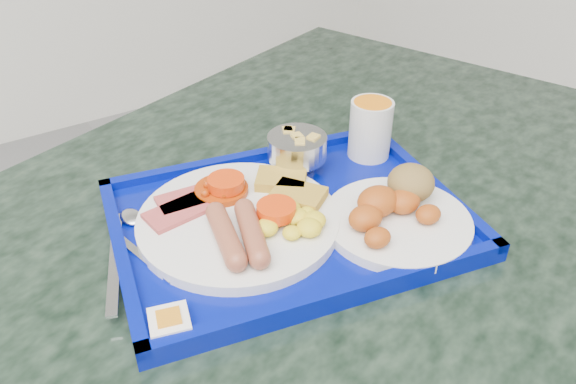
# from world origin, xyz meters

# --- Properties ---
(table) EXTENTS (1.50, 1.23, 0.80)m
(table) POSITION_xyz_m (1.18, 0.94, 0.60)
(table) COLOR slate
(table) RESTS_ON floor
(tray) EXTENTS (0.50, 0.41, 0.03)m
(tray) POSITION_xyz_m (1.13, 0.93, 0.81)
(tray) COLOR #020E88
(tray) RESTS_ON table
(main_plate) EXTENTS (0.26, 0.26, 0.04)m
(main_plate) POSITION_xyz_m (1.08, 0.95, 0.83)
(main_plate) COLOR white
(main_plate) RESTS_ON tray
(bread_plate) EXTENTS (0.19, 0.19, 0.06)m
(bread_plate) POSITION_xyz_m (1.24, 0.84, 0.84)
(bread_plate) COLOR white
(bread_plate) RESTS_ON tray
(fruit_bowl) EXTENTS (0.09, 0.09, 0.06)m
(fruit_bowl) POSITION_xyz_m (1.20, 1.02, 0.86)
(fruit_bowl) COLOR silver
(fruit_bowl) RESTS_ON tray
(juice_cup) EXTENTS (0.06, 0.06, 0.09)m
(juice_cup) POSITION_xyz_m (1.32, 0.99, 0.87)
(juice_cup) COLOR silver
(juice_cup) RESTS_ON tray
(spoon) EXTENTS (0.05, 0.16, 0.01)m
(spoon) POSITION_xyz_m (0.95, 1.01, 0.82)
(spoon) COLOR silver
(spoon) RESTS_ON tray
(knife) EXTENTS (0.08, 0.17, 0.00)m
(knife) POSITION_xyz_m (0.91, 0.97, 0.82)
(knife) COLOR silver
(knife) RESTS_ON tray
(jam_packet) EXTENTS (0.05, 0.05, 0.02)m
(jam_packet) POSITION_xyz_m (0.92, 0.84, 0.83)
(jam_packet) COLOR white
(jam_packet) RESTS_ON tray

